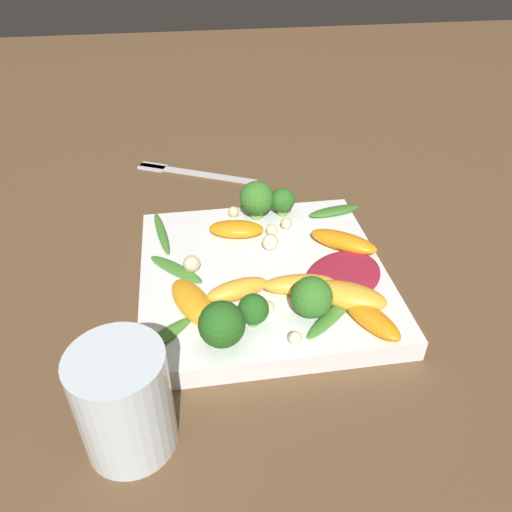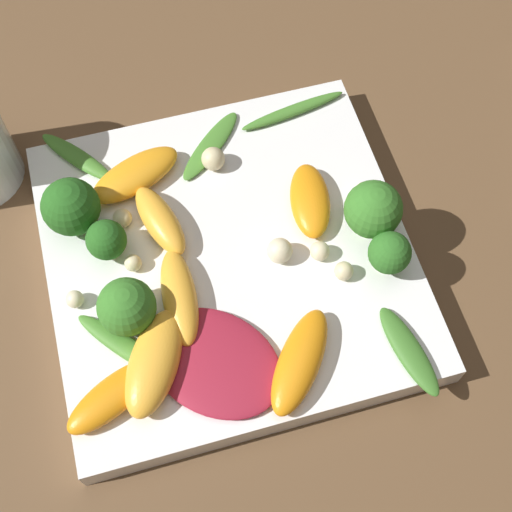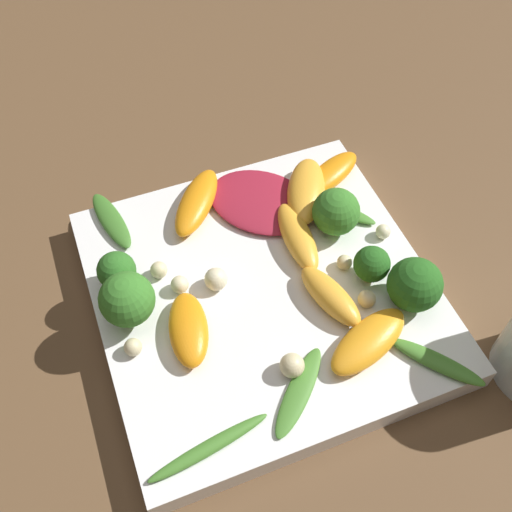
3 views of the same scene
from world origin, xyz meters
name	(u,v)px [view 2 (image 2 of 3)]	position (x,y,z in m)	size (l,w,h in m)	color
ground_plane	(229,265)	(0.00, 0.00, 0.00)	(2.40, 2.40, 0.00)	brown
plate	(229,258)	(0.00, 0.00, 0.01)	(0.25, 0.25, 0.02)	white
radicchio_leaf_0	(214,362)	(0.08, -0.03, 0.03)	(0.12, 0.11, 0.01)	maroon
orange_segment_0	(310,201)	(-0.02, 0.07, 0.03)	(0.07, 0.04, 0.02)	orange
orange_segment_1	(179,297)	(0.03, -0.04, 0.03)	(0.07, 0.03, 0.02)	#FCAD33
orange_segment_2	(300,361)	(0.09, 0.02, 0.03)	(0.08, 0.07, 0.02)	orange
orange_segment_3	(160,221)	(-0.03, -0.04, 0.03)	(0.07, 0.04, 0.02)	#FCAD33
orange_segment_4	(154,363)	(0.07, -0.07, 0.03)	(0.08, 0.06, 0.02)	#FCAD33
orange_segment_5	(135,175)	(-0.08, -0.05, 0.03)	(0.05, 0.08, 0.02)	orange
orange_segment_6	(112,397)	(0.08, -0.10, 0.03)	(0.05, 0.07, 0.01)	orange
broccoli_floret_0	(127,307)	(0.03, -0.08, 0.04)	(0.04, 0.04, 0.04)	#7A9E51
broccoli_floret_1	(373,210)	(0.01, 0.10, 0.05)	(0.04, 0.04, 0.05)	#7A9E51
broccoli_floret_2	(71,207)	(-0.05, -0.10, 0.04)	(0.04, 0.04, 0.04)	#84AD5B
broccoli_floret_3	(389,253)	(0.04, 0.10, 0.04)	(0.03, 0.03, 0.04)	#7A9E51
broccoli_floret_4	(106,240)	(-0.02, -0.08, 0.04)	(0.03, 0.03, 0.03)	#7A9E51
arugula_sprig_0	(293,111)	(-0.10, 0.08, 0.03)	(0.02, 0.09, 0.01)	#47842D
arugula_sprig_1	(211,146)	(-0.09, 0.01, 0.02)	(0.06, 0.06, 0.00)	#47842D
arugula_sprig_2	(409,351)	(0.10, 0.09, 0.03)	(0.07, 0.03, 0.01)	#3D7528
arugula_sprig_3	(126,347)	(0.05, -0.08, 0.03)	(0.07, 0.06, 0.01)	#47842D
arugula_sprig_4	(77,157)	(-0.11, -0.09, 0.03)	(0.06, 0.05, 0.01)	#47842D
macadamia_nut_0	(75,299)	(0.01, -0.11, 0.03)	(0.01, 0.01, 0.01)	beige
macadamia_nut_1	(280,251)	(0.01, 0.03, 0.03)	(0.02, 0.02, 0.02)	beige
macadamia_nut_2	(133,263)	(-0.01, -0.07, 0.03)	(0.01, 0.01, 0.01)	beige
macadamia_nut_3	(320,251)	(0.02, 0.06, 0.03)	(0.01, 0.01, 0.01)	beige
macadamia_nut_4	(364,191)	(-0.02, 0.11, 0.03)	(0.01, 0.01, 0.01)	beige
macadamia_nut_5	(213,159)	(-0.07, 0.01, 0.03)	(0.02, 0.02, 0.02)	beige
macadamia_nut_6	(122,218)	(-0.04, -0.07, 0.03)	(0.01, 0.01, 0.01)	beige
macadamia_nut_7	(344,271)	(0.04, 0.07, 0.03)	(0.01, 0.01, 0.01)	beige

